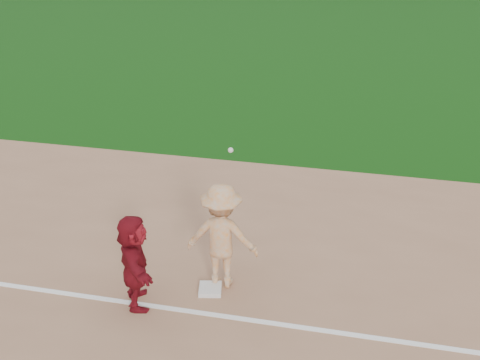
# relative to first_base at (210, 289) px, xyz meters

# --- Properties ---
(ground) EXTENTS (160.00, 160.00, 0.00)m
(ground) POSITION_rel_first_base_xyz_m (0.14, 0.21, -0.06)
(ground) COLOR #0F3F0C
(ground) RESTS_ON ground
(foul_line) EXTENTS (60.00, 0.10, 0.01)m
(foul_line) POSITION_rel_first_base_xyz_m (0.14, -0.59, -0.04)
(foul_line) COLOR white
(foul_line) RESTS_ON infield_dirt
(first_base) EXTENTS (0.44, 0.44, 0.08)m
(first_base) POSITION_rel_first_base_xyz_m (0.00, 0.00, 0.00)
(first_base) COLOR silver
(first_base) RESTS_ON infield_dirt
(base_runner) EXTENTS (1.07, 1.57, 1.63)m
(base_runner) POSITION_rel_first_base_xyz_m (-1.08, -0.55, 0.77)
(base_runner) COLOR maroon
(base_runner) RESTS_ON infield_dirt
(first_base_play) EXTENTS (1.24, 0.74, 2.51)m
(first_base_play) POSITION_rel_first_base_xyz_m (0.14, 0.27, 0.90)
(first_base_play) COLOR #B0B0B2
(first_base_play) RESTS_ON infield_dirt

